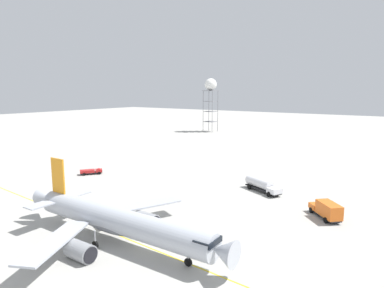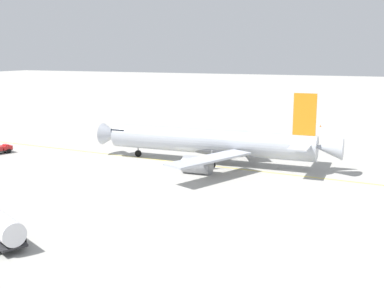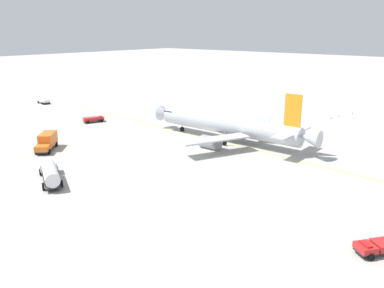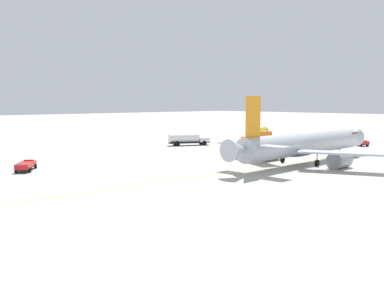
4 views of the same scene
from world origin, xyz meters
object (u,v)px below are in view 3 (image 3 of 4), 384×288
at_px(ops_pickup_truck, 382,246).
at_px(catering_truck_truck, 47,141).
at_px(safety_cone_mid, 339,116).
at_px(safety_cone_far, 352,113).
at_px(airliner_main, 229,126).
at_px(fuel_tanker_truck, 50,172).
at_px(ops_pickup_truck_extra, 93,119).
at_px(pushback_tug_truck, 44,101).
at_px(safety_cone_near, 331,118).

bearing_deg(ops_pickup_truck, catering_truck_truck, -51.29).
xyz_separation_m(safety_cone_mid, safety_cone_far, (-1.44, -6.07, 0.00)).
bearing_deg(safety_cone_mid, airliner_main, 77.31).
relative_size(ops_pickup_truck, safety_cone_far, 10.55).
height_order(catering_truck_truck, ops_pickup_truck, catering_truck_truck).
height_order(ops_pickup_truck, fuel_tanker_truck, fuel_tanker_truck).
bearing_deg(catering_truck_truck, safety_cone_far, 110.99).
height_order(catering_truck_truck, fuel_tanker_truck, catering_truck_truck).
height_order(airliner_main, ops_pickup_truck, airliner_main).
bearing_deg(ops_pickup_truck, airliner_main, -87.82).
relative_size(airliner_main, ops_pickup_truck_extra, 7.21).
bearing_deg(ops_pickup_truck, pushback_tug_truck, -66.04).
bearing_deg(safety_cone_mid, fuel_tanker_truck, 77.99).
distance_m(catering_truck_truck, safety_cone_mid, 73.21).
height_order(fuel_tanker_truck, ops_pickup_truck_extra, fuel_tanker_truck).
bearing_deg(safety_cone_far, ops_pickup_truck_extra, 48.57).
relative_size(fuel_tanker_truck, safety_cone_mid, 18.03).
bearing_deg(fuel_tanker_truck, safety_cone_near, -76.18).
height_order(pushback_tug_truck, ops_pickup_truck, ops_pickup_truck).
bearing_deg(ops_pickup_truck_extra, pushback_tug_truck, 101.46).
bearing_deg(ops_pickup_truck_extra, fuel_tanker_truck, -114.09).
distance_m(airliner_main, fuel_tanker_truck, 37.15).
height_order(ops_pickup_truck, ops_pickup_truck_extra, same).
bearing_deg(airliner_main, catering_truck_truck, 48.63).
height_order(airliner_main, safety_cone_mid, airliner_main).
bearing_deg(ops_pickup_truck_extra, airliner_main, -56.88).
bearing_deg(catering_truck_truck, safety_cone_mid, 110.02).
xyz_separation_m(ops_pickup_truck, fuel_tanker_truck, (44.25, 11.73, 0.77)).
bearing_deg(pushback_tug_truck, ops_pickup_truck_extra, 175.26).
distance_m(ops_pickup_truck, safety_cone_near, 66.40).
relative_size(airliner_main, safety_cone_far, 70.35).
height_order(catering_truck_truck, ops_pickup_truck_extra, catering_truck_truck).
bearing_deg(safety_cone_far, fuel_tanker_truck, 77.89).
relative_size(catering_truck_truck, ops_pickup_truck, 1.22).
xyz_separation_m(pushback_tug_truck, safety_cone_far, (-79.25, -46.54, -0.52)).
bearing_deg(pushback_tug_truck, catering_truck_truck, 155.73).
bearing_deg(airliner_main, safety_cone_far, -104.01).
distance_m(airliner_main, safety_cone_mid, 39.30).
height_order(fuel_tanker_truck, safety_cone_far, fuel_tanker_truck).
bearing_deg(airliner_main, pushback_tug_truck, 0.62).
bearing_deg(fuel_tanker_truck, ops_pickup_truck, -139.40).
bearing_deg(pushback_tug_truck, fuel_tanker_truck, 155.82).
xyz_separation_m(airliner_main, pushback_tug_truck, (69.20, 2.24, -2.35)).
height_order(catering_truck_truck, safety_cone_far, catering_truck_truck).
bearing_deg(safety_cone_near, fuel_tanker_truck, 78.05).
xyz_separation_m(fuel_tanker_truck, safety_cone_mid, (-15.88, -74.63, -1.31)).
bearing_deg(airliner_main, ops_pickup_truck, 145.06).
height_order(airliner_main, ops_pickup_truck_extra, airliner_main).
bearing_deg(ops_pickup_truck, ops_pickup_truck_extra, -67.16).
relative_size(airliner_main, pushback_tug_truck, 8.41).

